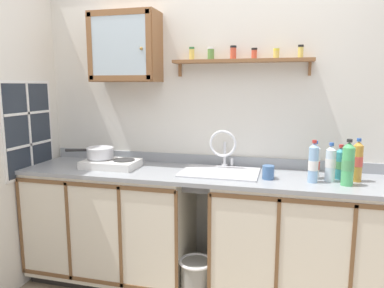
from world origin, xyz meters
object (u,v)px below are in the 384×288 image
at_px(bottle_water_blue_3, 313,163).
at_px(wall_cabinet, 125,47).
at_px(bottle_detergent_teal_4, 340,163).
at_px(bottle_juice_amber_2, 358,161).
at_px(trash_bin, 196,282).
at_px(sink, 220,174).
at_px(bottle_soda_green_0, 348,164).
at_px(bottle_opaque_white_5, 315,162).
at_px(hot_plate_stove, 111,164).
at_px(bottle_water_clear_1, 330,163).
at_px(saucepan, 100,152).
at_px(mug, 268,172).

height_order(bottle_water_blue_3, wall_cabinet, wall_cabinet).
height_order(bottle_detergent_teal_4, wall_cabinet, wall_cabinet).
height_order(bottle_juice_amber_2, trash_bin, bottle_juice_amber_2).
relative_size(sink, trash_bin, 1.63).
xyz_separation_m(bottle_juice_amber_2, wall_cabinet, (-1.74, 0.14, 0.81)).
distance_m(sink, bottle_soda_green_0, 0.89).
height_order(sink, wall_cabinet, wall_cabinet).
bearing_deg(bottle_opaque_white_5, wall_cabinet, 174.78).
distance_m(hot_plate_stove, trash_bin, 1.11).
relative_size(bottle_soda_green_0, bottle_water_clear_1, 1.15).
xyz_separation_m(sink, trash_bin, (-0.13, -0.24, -0.76)).
relative_size(bottle_water_blue_3, bottle_opaque_white_5, 1.08).
distance_m(sink, bottle_juice_amber_2, 0.95).
xyz_separation_m(sink, hot_plate_stove, (-0.87, -0.06, 0.04)).
distance_m(bottle_juice_amber_2, wall_cabinet, 1.93).
bearing_deg(bottle_water_blue_3, bottle_detergent_teal_4, 37.61).
bearing_deg(saucepan, sink, 2.33).
distance_m(bottle_juice_amber_2, bottle_opaque_white_5, 0.27).
xyz_separation_m(hot_plate_stove, saucepan, (-0.11, 0.02, 0.08)).
bearing_deg(bottle_juice_amber_2, bottle_soda_green_0, -123.30).
bearing_deg(wall_cabinet, bottle_detergent_teal_4, -3.38).
bearing_deg(trash_bin, hot_plate_stove, 166.54).
relative_size(bottle_opaque_white_5, trash_bin, 0.76).
relative_size(bottle_juice_amber_2, bottle_water_blue_3, 1.03).
distance_m(sink, bottle_water_clear_1, 0.78).
xyz_separation_m(mug, trash_bin, (-0.49, -0.13, -0.82)).
bearing_deg(hot_plate_stove, sink, 3.88).
bearing_deg(trash_bin, bottle_juice_amber_2, 11.59).
distance_m(saucepan, mug, 1.34).
distance_m(bottle_detergent_teal_4, trash_bin, 1.34).
distance_m(bottle_juice_amber_2, mug, 0.60).
bearing_deg(wall_cabinet, bottle_juice_amber_2, -4.67).
distance_m(bottle_juice_amber_2, bottle_detergent_teal_4, 0.12).
distance_m(sink, trash_bin, 0.81).
bearing_deg(hot_plate_stove, wall_cabinet, 69.38).
bearing_deg(bottle_water_clear_1, wall_cabinet, 173.18).
height_order(hot_plate_stove, bottle_juice_amber_2, bottle_juice_amber_2).
distance_m(bottle_soda_green_0, wall_cabinet, 1.87).
bearing_deg(hot_plate_stove, bottle_detergent_teal_4, 2.92).
xyz_separation_m(hot_plate_stove, bottle_water_blue_3, (1.52, -0.06, 0.10)).
bearing_deg(bottle_soda_green_0, bottle_detergent_teal_4, 97.97).
bearing_deg(bottle_water_clear_1, bottle_opaque_white_5, 151.40).
xyz_separation_m(bottle_detergent_teal_4, bottle_opaque_white_5, (-0.17, -0.04, 0.01)).
height_order(sink, bottle_soda_green_0, sink).
bearing_deg(trash_bin, sink, 61.58).
relative_size(bottle_soda_green_0, bottle_water_blue_3, 1.06).
distance_m(bottle_soda_green_0, bottle_detergent_teal_4, 0.17).
relative_size(bottle_water_clear_1, bottle_juice_amber_2, 0.90).
bearing_deg(bottle_water_blue_3, hot_plate_stove, 177.81).
bearing_deg(bottle_water_clear_1, sink, 175.33).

